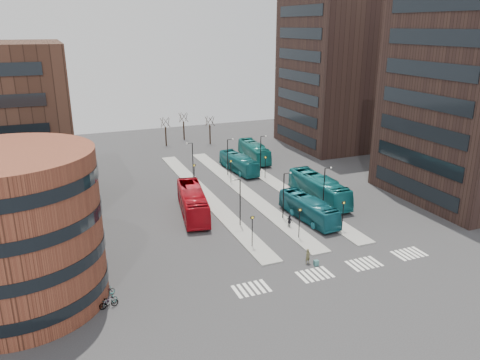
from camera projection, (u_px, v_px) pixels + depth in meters
name	position (u px, v px, depth m)	size (l,w,h in m)	color
ground	(346.00, 292.00, 43.99)	(160.00, 160.00, 0.00)	#29292B
island_left	(205.00, 195.00, 68.86)	(2.50, 45.00, 0.15)	gray
island_mid	(243.00, 190.00, 71.03)	(2.50, 45.00, 0.15)	gray
island_right	(278.00, 185.00, 73.19)	(2.50, 45.00, 0.15)	gray
suitcase	(316.00, 263.00, 48.82)	(0.48, 0.38, 0.60)	navy
red_bus	(193.00, 202.00, 61.68)	(2.95, 12.62, 3.51)	#B20D19
teal_bus_a	(308.00, 209.00, 60.09)	(2.50, 10.69, 2.98)	#145A67
teal_bus_b	(239.00, 163.00, 80.00)	(2.49, 10.64, 2.96)	#15656A
teal_bus_c	(319.00, 188.00, 66.61)	(3.02, 12.89, 3.59)	#166B71
teal_bus_d	(254.00, 151.00, 86.86)	(2.72, 11.63, 3.24)	#16716D
traveller	(308.00, 256.00, 49.07)	(0.61, 0.40, 1.68)	brown
commuter_a	(204.00, 226.00, 56.70)	(0.75, 0.58, 1.54)	black
commuter_b	(289.00, 221.00, 57.83)	(0.97, 0.40, 1.66)	black
commuter_c	(308.00, 217.00, 59.35)	(0.97, 0.56, 1.50)	black
bicycle_near	(108.00, 300.00, 41.92)	(0.62, 1.77, 0.93)	gray
bicycle_mid	(109.00, 303.00, 41.41)	(0.49, 1.75, 1.05)	gray
bicycle_far	(106.00, 292.00, 43.24)	(0.61, 1.76, 0.92)	gray
crosswalk_stripes	(338.00, 269.00, 48.13)	(22.35, 2.40, 0.01)	silver
round_building	(13.00, 231.00, 40.47)	(15.16, 15.16, 14.00)	brown
tower_far	(341.00, 72.00, 94.72)	(20.12, 20.00, 30.00)	#32211C
sign_poles	(260.00, 190.00, 64.00)	(12.45, 22.12, 3.65)	black
lamp_posts	(252.00, 171.00, 68.40)	(14.04, 20.24, 6.12)	black
bare_trees	(187.00, 130.00, 99.12)	(10.97, 8.14, 5.90)	black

